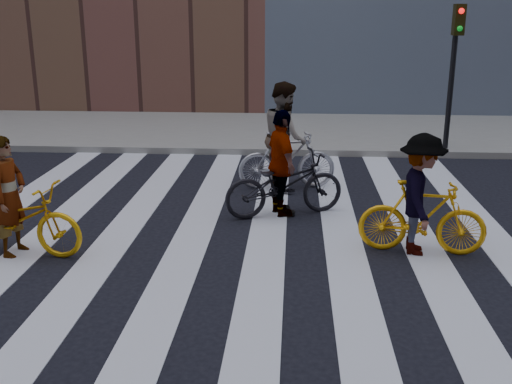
# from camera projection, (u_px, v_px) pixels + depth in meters

# --- Properties ---
(ground) EXTENTS (100.00, 100.00, 0.00)m
(ground) POSITION_uv_depth(u_px,v_px,m) (231.00, 233.00, 8.95)
(ground) COLOR black
(ground) RESTS_ON ground
(sidewalk_far) EXTENTS (100.00, 5.00, 0.15)m
(sidewalk_far) POSITION_uv_depth(u_px,v_px,m) (260.00, 131.00, 16.09)
(sidewalk_far) COLOR gray
(sidewalk_far) RESTS_ON ground
(zebra_crosswalk) EXTENTS (8.25, 10.00, 0.01)m
(zebra_crosswalk) POSITION_uv_depth(u_px,v_px,m) (231.00, 233.00, 8.95)
(zebra_crosswalk) COLOR silver
(zebra_crosswalk) RESTS_ON ground
(traffic_signal) EXTENTS (0.22, 0.42, 3.33)m
(traffic_signal) POSITION_uv_depth(u_px,v_px,m) (455.00, 54.00, 13.10)
(traffic_signal) COLOR black
(traffic_signal) RESTS_ON ground
(bike_yellow_left) EXTENTS (1.98, 0.90, 1.00)m
(bike_yellow_left) POSITION_uv_depth(u_px,v_px,m) (16.00, 219.00, 8.06)
(bike_yellow_left) COLOR #EAA40D
(bike_yellow_left) RESTS_ON ground
(bike_silver_mid) EXTENTS (1.86, 0.79, 1.08)m
(bike_silver_mid) POSITION_uv_depth(u_px,v_px,m) (287.00, 160.00, 11.07)
(bike_silver_mid) COLOR #A3A3AD
(bike_silver_mid) RESTS_ON ground
(bike_yellow_right) EXTENTS (1.75, 0.68, 1.02)m
(bike_yellow_right) POSITION_uv_depth(u_px,v_px,m) (422.00, 217.00, 8.09)
(bike_yellow_right) COLOR #FFAB0E
(bike_yellow_right) RESTS_ON ground
(bike_dark_rear) EXTENTS (2.09, 1.33, 1.04)m
(bike_dark_rear) POSITION_uv_depth(u_px,v_px,m) (284.00, 184.00, 9.60)
(bike_dark_rear) COLOR black
(bike_dark_rear) RESTS_ON ground
(rider_left) EXTENTS (0.47, 0.65, 1.65)m
(rider_left) POSITION_uv_depth(u_px,v_px,m) (9.00, 196.00, 7.97)
(rider_left) COLOR slate
(rider_left) RESTS_ON ground
(rider_mid) EXTENTS (0.90, 1.07, 1.98)m
(rider_mid) POSITION_uv_depth(u_px,v_px,m) (284.00, 136.00, 10.94)
(rider_mid) COLOR slate
(rider_mid) RESTS_ON ground
(rider_right) EXTENTS (0.74, 1.14, 1.66)m
(rider_right) POSITION_uv_depth(u_px,v_px,m) (420.00, 195.00, 8.00)
(rider_right) COLOR slate
(rider_right) RESTS_ON ground
(rider_rear) EXTENTS (0.74, 1.09, 1.72)m
(rider_rear) POSITION_uv_depth(u_px,v_px,m) (282.00, 164.00, 9.50)
(rider_rear) COLOR slate
(rider_rear) RESTS_ON ground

